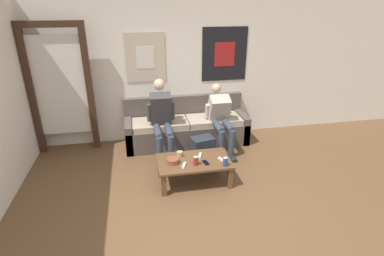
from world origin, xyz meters
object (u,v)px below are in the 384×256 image
Objects in this scene: couch at (187,128)px; pillar_candle at (180,154)px; person_seated_teen at (220,116)px; cell_phone at (206,163)px; game_controller_near_right at (200,155)px; ceramic_bowl at (173,161)px; drink_can_red at (196,161)px; person_seated_adult at (162,117)px; game_controller_far_center at (184,165)px; game_controller_near_left at (222,160)px; backpack at (203,149)px; coffee_table at (194,164)px; drink_can_blue at (225,162)px.

pillar_candle is (-0.31, -1.15, 0.10)m from couch.
person_seated_teen reaches higher than cell_phone.
ceramic_bowl is at bearing -163.63° from game_controller_near_right.
person_seated_teen reaches higher than drink_can_red.
person_seated_adult is 8.55× the size of game_controller_far_center.
pillar_candle reaches higher than ceramic_bowl.
game_controller_near_left is 0.55m from game_controller_far_center.
cell_phone is at bearing 4.69° from game_controller_far_center.
person_seated_adult reaches higher than game_controller_near_right.
game_controller_near_right is at bearing -90.99° from couch.
couch is at bearing 90.55° from cell_phone.
game_controller_near_left is at bearing 7.16° from drink_can_red.
pillar_candle is (0.13, 0.18, -0.00)m from ceramic_bowl.
person_seated_teen is 2.68× the size of backpack.
person_seated_adult is at bearing 151.31° from backpack.
backpack is at bearing 59.43° from game_controller_far_center.
game_controller_near_left is at bearing -54.64° from person_seated_adult.
coffee_table is 11.81× the size of pillar_candle.
coffee_table is at bearing 89.79° from drink_can_red.
game_controller_near_left is at bearing -80.74° from backpack.
game_controller_far_center is at bearing -87.35° from pillar_candle.
backpack is 0.88m from game_controller_far_center.
person_seated_teen is 1.40m from ceramic_bowl.
pillar_candle is 0.30m from game_controller_near_right.
cell_phone is (0.32, -0.26, -0.03)m from pillar_candle.
person_seated_adult is 7.22× the size of ceramic_bowl.
game_controller_near_right is 1.01× the size of game_controller_far_center.
person_seated_adult is at bearing 109.92° from coffee_table.
cell_phone is at bearing -36.10° from coffee_table.
person_seated_adult is 1.30m from game_controller_near_left.
coffee_table is at bearing 168.18° from game_controller_near_left.
coffee_table is 0.22m from game_controller_far_center.
person_seated_adult is 1.41m from drink_can_blue.
person_seated_adult is at bearing 101.87° from pillar_candle.
person_seated_adult is (-0.47, -0.36, 0.38)m from couch.
game_controller_near_left is at bearing 5.95° from cell_phone.
game_controller_near_left is at bearing -79.63° from couch.
game_controller_near_right is (-0.28, 0.18, 0.00)m from game_controller_near_left.
drink_can_red is at bearing -58.41° from pillar_candle.
pillar_candle is (-0.45, -0.45, 0.20)m from backpack.
backpack is 2.37× the size of ceramic_bowl.
person_seated_adult is 1.01m from person_seated_teen.
ceramic_bowl is (-0.44, -1.33, 0.10)m from couch.
person_seated_teen is 1.22m from cell_phone.
game_controller_far_center is (-0.16, -0.00, -0.05)m from drink_can_red.
game_controller_near_right is 1.00× the size of cell_phone.
pillar_candle is at bearing 92.65° from game_controller_far_center.
person_seated_teen reaches higher than drink_can_blue.
drink_can_blue is 0.84× the size of game_controller_near_right.
person_seated_adult is 8.50× the size of cell_phone.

